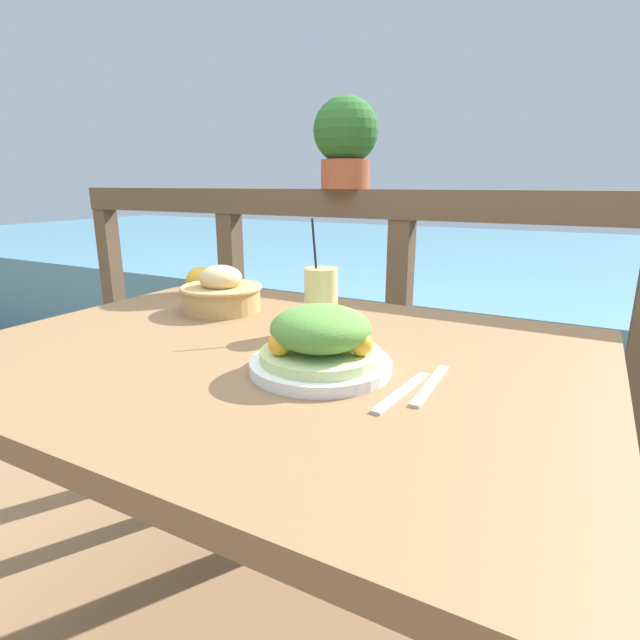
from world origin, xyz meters
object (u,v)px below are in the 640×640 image
Objects in this scene: salad_plate at (321,343)px; bread_basket at (221,293)px; drink_glass at (321,301)px; potted_plant at (346,139)px.

salad_plate is 1.19× the size of bread_basket.
bread_basket is at bearing 171.04° from drink_glass.
salad_plate is at bearing -67.02° from potted_plant.
potted_plant reaches higher than bread_basket.
salad_plate is 0.49m from bread_basket.
salad_plate is 0.95m from potted_plant.
drink_glass is at bearing 117.97° from salad_plate.
drink_glass is at bearing -8.96° from bread_basket.
drink_glass is (-0.11, 0.20, 0.02)m from salad_plate.
drink_glass is 0.86× the size of potted_plant.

